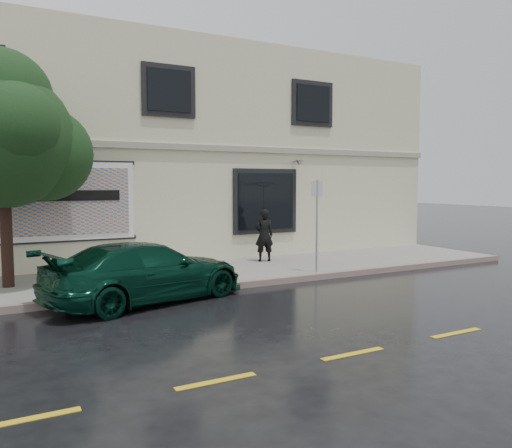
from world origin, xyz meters
name	(u,v)px	position (x,y,z in m)	size (l,w,h in m)	color
ground	(246,304)	(0.00, 0.00, 0.00)	(90.00, 90.00, 0.00)	black
sidewalk	(192,275)	(0.00, 3.25, 0.07)	(20.00, 3.50, 0.15)	gray
curb	(218,287)	(0.00, 1.50, 0.07)	(20.00, 0.18, 0.16)	gray
road_marking	(353,354)	(0.00, -3.50, 0.01)	(19.00, 0.12, 0.01)	gold
building	(135,157)	(0.00, 9.00, 3.50)	(20.00, 8.12, 7.00)	beige
billboard	(54,201)	(-3.20, 4.92, 2.05)	(4.30, 0.16, 2.20)	white
car	(147,272)	(-1.78, 1.20, 0.64)	(1.95, 4.42, 1.29)	#083122
pedestrian	(264,235)	(2.65, 4.05, 0.95)	(0.58, 0.38, 1.60)	black
umbrella	(264,196)	(2.65, 4.05, 2.14)	(1.06, 1.06, 0.79)	black
street_tree	(3,139)	(-4.38, 3.48, 3.51)	(3.12, 3.12, 4.93)	black
sign_pole	(317,217)	(2.96, 1.70, 1.64)	(0.30, 0.10, 2.47)	#9E9FA7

